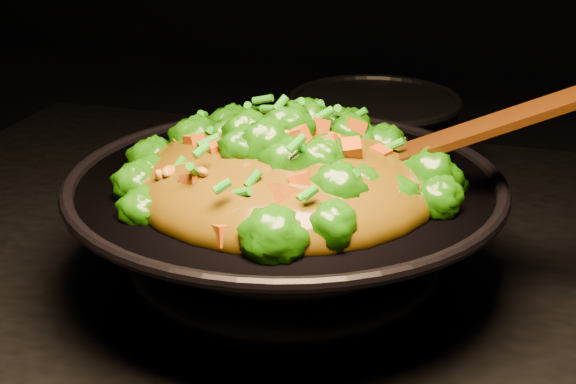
% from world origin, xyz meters
% --- Properties ---
extents(wok, '(0.50, 0.50, 0.12)m').
position_xyz_m(wok, '(-0.01, -0.08, 0.96)').
color(wok, black).
rests_on(wok, stovetop).
extents(stir_fry, '(0.34, 0.34, 0.11)m').
position_xyz_m(stir_fry, '(-0.01, -0.09, 1.07)').
color(stir_fry, '#185706').
rests_on(stir_fry, wok).
extents(spatula, '(0.28, 0.09, 0.12)m').
position_xyz_m(spatula, '(0.13, -0.06, 1.07)').
color(spatula, '#3C1B09').
rests_on(spatula, wok).
extents(back_pot, '(0.25, 0.25, 0.12)m').
position_xyz_m(back_pot, '(0.01, 0.24, 0.96)').
color(back_pot, black).
rests_on(back_pot, stovetop).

